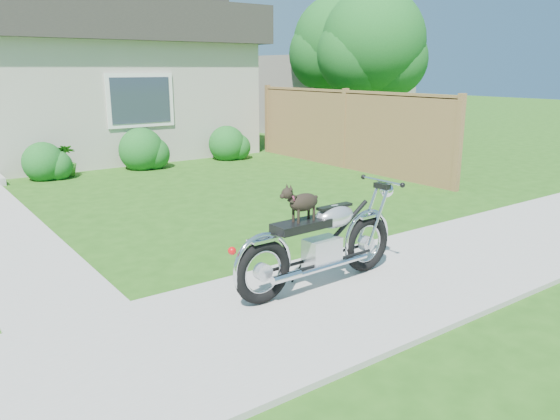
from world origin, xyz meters
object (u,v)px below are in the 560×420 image
object	(u,v)px
motorcycle_with_dog	(322,241)
tree_far	(344,48)
house	(2,76)
potted_plant_right	(67,161)
tree_near	(378,47)
fence	(345,129)

from	to	relation	value
motorcycle_with_dog	tree_far	bearing A→B (deg)	45.05
house	potted_plant_right	xyz separation A→B (m)	(0.52, -3.44, -1.80)
tree_near	potted_plant_right	distance (m)	9.23
tree_far	potted_plant_right	bearing A→B (deg)	-172.30
house	motorcycle_with_dog	bearing A→B (deg)	-85.27
tree_far	tree_near	bearing A→B (deg)	-105.62
tree_near	motorcycle_with_dog	world-z (taller)	tree_near
house	tree_near	bearing A→B (deg)	-24.69
fence	tree_far	xyz separation A→B (m)	(3.62, 4.07, 2.07)
tree_near	tree_far	xyz separation A→B (m)	(0.59, 2.12, 0.04)
tree_near	tree_far	world-z (taller)	tree_far
house	potted_plant_right	distance (m)	3.92
house	tree_far	distance (m)	10.19
tree_far	motorcycle_with_dog	world-z (taller)	tree_far
fence	potted_plant_right	xyz separation A→B (m)	(-5.78, 2.80, -0.58)
potted_plant_right	tree_far	bearing A→B (deg)	7.70
house	motorcycle_with_dog	size ratio (longest dim) A/B	5.67
tree_far	potted_plant_right	size ratio (longest dim) A/B	6.52
fence	potted_plant_right	size ratio (longest dim) A/B	9.20
tree_near	motorcycle_with_dog	bearing A→B (deg)	-138.42
potted_plant_right	house	bearing A→B (deg)	98.56
house	tree_near	xyz separation A→B (m)	(9.33, -4.29, 0.81)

